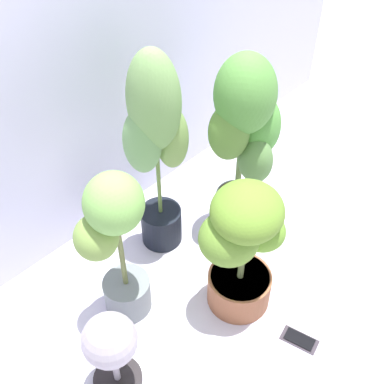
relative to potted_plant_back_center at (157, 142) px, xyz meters
name	(u,v)px	position (x,y,z in m)	size (l,w,h in m)	color
ground_plane	(255,310)	(0.00, -0.56, -0.57)	(8.00, 8.00, 0.00)	silver
mylar_back_wall	(93,12)	(0.00, 0.30, 0.43)	(3.20, 0.01, 2.00)	silver
potted_plant_back_center	(157,142)	(0.00, 0.00, 0.00)	(0.31, 0.27, 0.97)	black
potted_plant_back_left	(115,240)	(-0.37, -0.16, -0.15)	(0.33, 0.30, 0.72)	slate
potted_plant_center	(242,244)	(-0.02, -0.47, -0.21)	(0.39, 0.35, 0.62)	#955839
potted_plant_back_right	(245,131)	(0.32, -0.18, -0.02)	(0.40, 0.34, 0.89)	slate
cell_phone	(299,340)	(0.01, -0.77, -0.56)	(0.10, 0.16, 0.01)	#352D36
floor_fan	(111,345)	(-0.59, -0.39, -0.31)	(0.25, 0.25, 0.39)	black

